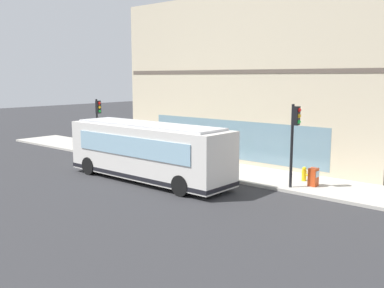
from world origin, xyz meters
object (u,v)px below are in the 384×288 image
(fire_hydrant, at_px, (304,174))
(newspaper_vending_box, at_px, (313,177))
(city_bus_nearside, at_px, (148,152))
(pedestrian_near_hydrant, at_px, (206,155))
(pedestrian_near_building_entrance, at_px, (192,153))
(traffic_light_down_block, at_px, (98,115))
(traffic_light_near_corner, at_px, (295,130))
(pedestrian_by_light_pole, at_px, (196,147))

(fire_hydrant, xyz_separation_m, newspaper_vending_box, (-0.72, -0.85, 0.09))
(city_bus_nearside, bearing_deg, pedestrian_near_hydrant, -15.88)
(city_bus_nearside, bearing_deg, pedestrian_near_building_entrance, -2.43)
(traffic_light_down_block, bearing_deg, pedestrian_near_hydrant, -87.41)
(fire_hydrant, distance_m, pedestrian_near_building_entrance, 6.66)
(traffic_light_near_corner, distance_m, pedestrian_near_building_entrance, 6.99)
(city_bus_nearside, relative_size, traffic_light_down_block, 2.65)
(pedestrian_near_building_entrance, xyz_separation_m, newspaper_vending_box, (0.62, -7.35, -0.47))
(pedestrian_near_hydrant, bearing_deg, pedestrian_near_building_entrance, 103.03)
(pedestrian_by_light_pole, distance_m, pedestrian_near_building_entrance, 2.17)
(fire_hydrant, bearing_deg, traffic_light_down_block, 95.92)
(city_bus_nearside, relative_size, pedestrian_near_building_entrance, 6.19)
(pedestrian_by_light_pole, height_order, pedestrian_near_hydrant, pedestrian_by_light_pole)
(city_bus_nearside, distance_m, pedestrian_near_building_entrance, 3.51)
(traffic_light_near_corner, relative_size, pedestrian_near_hydrant, 2.63)
(city_bus_nearside, bearing_deg, newspaper_vending_box, -61.35)
(newspaper_vending_box, bearing_deg, pedestrian_by_light_pole, 82.30)
(pedestrian_by_light_pole, xyz_separation_m, newspaper_vending_box, (-1.16, -8.58, -0.46))
(traffic_light_near_corner, relative_size, pedestrian_by_light_pole, 2.54)
(fire_hydrant, relative_size, pedestrian_near_hydrant, 0.48)
(traffic_light_near_corner, relative_size, newspaper_vending_box, 4.51)
(city_bus_nearside, height_order, pedestrian_near_building_entrance, city_bus_nearside)
(traffic_light_down_block, xyz_separation_m, pedestrian_by_light_pole, (2.00, -7.37, -1.73))
(pedestrian_by_light_pole, height_order, pedestrian_near_building_entrance, pedestrian_near_building_entrance)
(city_bus_nearside, distance_m, traffic_light_down_block, 9.15)
(traffic_light_down_block, relative_size, fire_hydrant, 5.12)
(city_bus_nearside, height_order, traffic_light_down_block, traffic_light_down_block)
(city_bus_nearside, height_order, traffic_light_near_corner, traffic_light_near_corner)
(city_bus_nearside, height_order, fire_hydrant, city_bus_nearside)
(pedestrian_by_light_pole, bearing_deg, newspaper_vending_box, -97.70)
(traffic_light_down_block, bearing_deg, city_bus_nearside, -111.04)
(pedestrian_near_hydrant, bearing_deg, pedestrian_by_light_pole, 53.68)
(city_bus_nearside, xyz_separation_m, fire_hydrant, (4.82, -6.65, -1.04))
(traffic_light_near_corner, height_order, pedestrian_near_building_entrance, traffic_light_near_corner)
(traffic_light_near_corner, xyz_separation_m, pedestrian_near_hydrant, (0.53, 5.82, -1.95))
(traffic_light_near_corner, distance_m, newspaper_vending_box, 2.63)
(traffic_light_near_corner, xyz_separation_m, pedestrian_near_building_entrance, (0.32, 6.72, -1.90))
(traffic_light_down_block, bearing_deg, pedestrian_by_light_pole, -74.80)
(fire_hydrant, distance_m, newspaper_vending_box, 1.12)
(traffic_light_near_corner, distance_m, pedestrian_by_light_pole, 8.45)
(traffic_light_down_block, distance_m, pedestrian_by_light_pole, 7.83)
(pedestrian_by_light_pole, distance_m, newspaper_vending_box, 8.67)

